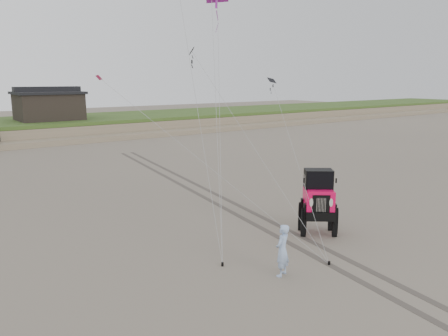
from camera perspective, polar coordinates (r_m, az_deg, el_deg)
The scene contains 8 objects.
ground at distance 15.12m, azimuth 9.39°, elevation -11.20°, with size 160.00×160.00×0.00m, color #6B6054.
dune_ridge at distance 48.47m, azimuth -24.16°, elevation 4.62°, with size 160.00×14.25×1.73m.
cabin at distance 48.26m, azimuth -21.93°, elevation 7.66°, with size 6.40×5.40×3.35m.
jeep at distance 16.94m, azimuth 12.18°, elevation -5.24°, with size 2.29×5.31×1.98m, color #F2094D, non-canonical shape.
man at distance 13.33m, azimuth 7.62°, elevation -10.61°, with size 0.58×0.38×1.60m, color #8FABDE.
stake_main at distance 14.12m, azimuth -0.20°, elevation -12.47°, with size 0.08×0.08×0.12m, color black.
stake_aux at distance 14.59m, azimuth 13.57°, elevation -11.98°, with size 0.08×0.08×0.12m, color black.
tire_tracks at distance 22.16m, azimuth -1.82°, elevation -3.64°, with size 5.22×29.74×0.01m.
Camera 1 is at (-10.09, -9.65, 5.80)m, focal length 35.00 mm.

